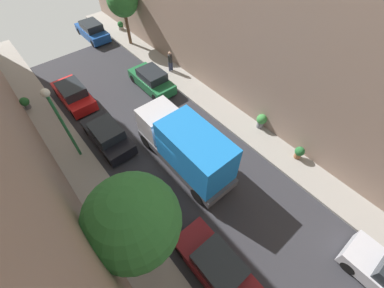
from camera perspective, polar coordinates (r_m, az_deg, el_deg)
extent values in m
plane|color=#2D2D33|center=(15.50, -2.91, -3.18)|extent=(32.00, 32.00, 0.00)
cube|color=gray|center=(14.52, -19.02, -13.19)|extent=(2.00, 44.00, 0.15)
cube|color=gray|center=(17.78, 9.88, 5.45)|extent=(2.00, 44.00, 0.15)
cube|color=maroon|center=(12.33, 5.51, -26.26)|extent=(1.76, 4.20, 0.76)
cube|color=#1E2328|center=(11.64, 6.36, -26.01)|extent=(1.56, 2.10, 0.64)
cylinder|color=black|center=(12.69, -2.64, -23.56)|extent=(0.22, 0.64, 0.64)
cylinder|color=black|center=(13.00, 3.07, -19.28)|extent=(0.22, 0.64, 0.64)
cylinder|color=black|center=(12.66, 13.88, -28.95)|extent=(0.22, 0.64, 0.64)
cube|color=black|center=(16.73, -18.78, 1.59)|extent=(1.76, 4.20, 0.76)
cube|color=#1E2328|center=(16.13, -19.16, 2.91)|extent=(1.56, 2.10, 0.64)
cylinder|color=black|center=(17.88, -23.00, 2.72)|extent=(0.22, 0.64, 0.64)
cylinder|color=black|center=(18.10, -18.72, 5.16)|extent=(0.22, 0.64, 0.64)
cylinder|color=black|center=(15.78, -18.43, -3.59)|extent=(0.22, 0.64, 0.64)
cylinder|color=black|center=(16.03, -13.66, -0.74)|extent=(0.22, 0.64, 0.64)
cube|color=red|center=(20.66, -25.52, 9.96)|extent=(1.76, 4.20, 0.76)
cube|color=#1E2328|center=(20.14, -26.03, 11.24)|extent=(1.56, 2.10, 0.64)
cylinder|color=black|center=(21.97, -28.64, 10.38)|extent=(0.22, 0.64, 0.64)
cylinder|color=black|center=(22.16, -25.06, 12.35)|extent=(0.22, 0.64, 0.64)
cylinder|color=black|center=(19.49, -25.57, 6.25)|extent=(0.22, 0.64, 0.64)
cylinder|color=black|center=(19.69, -21.60, 8.47)|extent=(0.22, 0.64, 0.64)
cylinder|color=black|center=(14.38, 32.30, -22.83)|extent=(0.22, 0.64, 0.64)
cylinder|color=black|center=(15.22, 34.95, -18.38)|extent=(0.22, 0.64, 0.64)
cube|color=#1E6638|center=(20.32, -9.23, 14.01)|extent=(1.76, 4.20, 0.76)
cube|color=#1E2328|center=(19.80, -9.24, 15.43)|extent=(1.56, 2.10, 0.64)
cylinder|color=black|center=(21.29, -13.34, 14.42)|extent=(0.22, 0.64, 0.64)
cylinder|color=black|center=(21.87, -9.77, 16.15)|extent=(0.22, 0.64, 0.64)
cylinder|color=black|center=(19.09, -8.45, 10.46)|extent=(0.22, 0.64, 0.64)
cylinder|color=black|center=(19.73, -4.66, 12.42)|extent=(0.22, 0.64, 0.64)
cube|color=#194799|center=(28.56, -21.89, 22.73)|extent=(1.76, 4.20, 0.76)
cube|color=#1E2328|center=(28.14, -22.20, 23.87)|extent=(1.56, 2.10, 0.64)
cylinder|color=black|center=(29.80, -24.50, 22.53)|extent=(0.22, 0.64, 0.64)
cylinder|color=black|center=(30.22, -21.71, 23.81)|extent=(0.22, 0.64, 0.64)
cylinder|color=black|center=(27.12, -21.79, 20.70)|extent=(0.22, 0.64, 0.64)
cylinder|color=black|center=(27.57, -18.78, 22.08)|extent=(0.22, 0.64, 0.64)
cube|color=#4C4C51|center=(14.67, -1.79, -2.74)|extent=(2.20, 6.60, 0.50)
cube|color=#B7B7BC|center=(15.15, -7.64, 5.36)|extent=(2.10, 1.80, 1.70)
cube|color=blue|center=(13.05, 0.83, -1.66)|extent=(2.24, 4.20, 2.40)
cylinder|color=black|center=(15.96, -10.41, 0.69)|extent=(0.30, 0.96, 0.96)
cylinder|color=black|center=(16.59, -4.80, 4.05)|extent=(0.30, 0.96, 0.96)
cylinder|color=black|center=(13.57, 1.47, -11.78)|extent=(0.30, 0.96, 0.96)
cylinder|color=black|center=(14.31, 7.44, -7.18)|extent=(0.30, 0.96, 0.96)
cylinder|color=#2D334C|center=(21.79, -5.18, 17.31)|extent=(0.18, 0.18, 0.82)
cylinder|color=#2D334C|center=(21.89, -4.70, 17.52)|extent=(0.18, 0.18, 0.82)
cylinder|color=#262626|center=(21.45, -5.07, 19.04)|extent=(0.36, 0.36, 0.64)
sphere|color=tan|center=(21.21, -5.16, 20.10)|extent=(0.24, 0.24, 0.24)
cylinder|color=brown|center=(11.25, -10.60, -22.60)|extent=(0.35, 0.35, 3.46)
sphere|color=#2D7233|center=(8.53, -13.54, -16.85)|extent=(3.21, 3.21, 3.21)
cylinder|color=brown|center=(25.88, -14.54, 24.34)|extent=(0.28, 0.28, 2.83)
sphere|color=#2D7233|center=(24.96, -15.77, 29.22)|extent=(2.63, 2.63, 2.63)
cylinder|color=brown|center=(16.51, 23.12, -2.42)|extent=(0.39, 0.39, 0.36)
sphere|color=#23602D|center=(16.21, 23.56, -1.55)|extent=(0.58, 0.58, 0.58)
cylinder|color=slate|center=(21.81, -33.66, 7.29)|extent=(0.40, 0.40, 0.33)
sphere|color=#23602D|center=(21.58, -34.14, 8.07)|extent=(0.63, 0.63, 0.63)
cylinder|color=slate|center=(17.44, 15.41, 4.37)|extent=(0.45, 0.45, 0.44)
sphere|color=#38843D|center=(17.10, 15.75, 5.51)|extent=(0.68, 0.68, 0.68)
cylinder|color=#B2A899|center=(29.18, -16.00, 24.30)|extent=(0.52, 0.52, 0.28)
sphere|color=#23602D|center=(29.03, -16.17, 24.95)|extent=(0.57, 0.57, 0.57)
cylinder|color=#26723F|center=(15.38, -26.99, 3.13)|extent=(0.16, 0.16, 4.60)
sphere|color=white|center=(13.86, -30.71, 10.10)|extent=(0.44, 0.44, 0.44)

